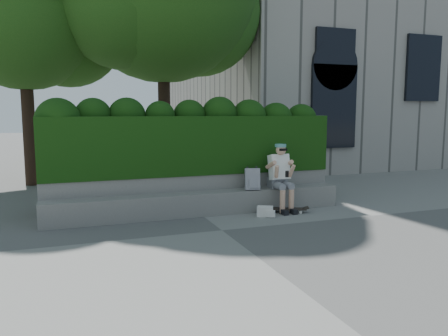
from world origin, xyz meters
name	(u,v)px	position (x,y,z in m)	size (l,w,h in m)	color
ground	(222,230)	(0.00, 0.00, 0.00)	(80.00, 80.00, 0.00)	slate
bench_ledge	(201,203)	(0.00, 1.25, 0.23)	(6.00, 0.45, 0.45)	gray
planter_wall	(194,192)	(0.00, 1.73, 0.38)	(6.00, 0.50, 0.75)	gray
hedge	(191,145)	(0.00, 1.95, 1.35)	(6.00, 1.00, 1.20)	black
tree_right	(22,5)	(-3.42, 6.27, 4.86)	(4.50, 4.50, 7.12)	black
person	(280,174)	(1.66, 1.07, 0.75)	(0.40, 0.76, 1.38)	slate
skateboard	(286,209)	(1.69, 0.83, 0.07)	(0.82, 0.51, 0.08)	black
backpack_plaid	(252,179)	(1.07, 1.15, 0.67)	(0.30, 0.16, 0.44)	#A1A1A6
backpack_ground	(265,211)	(1.14, 0.68, 0.10)	(0.30, 0.21, 0.20)	white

